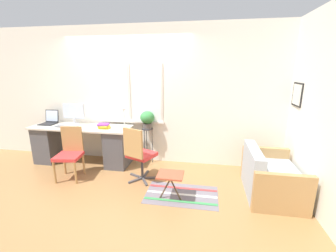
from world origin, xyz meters
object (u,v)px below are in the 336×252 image
(keyboard, at_px, (65,127))
(desk_lamp, at_px, (124,114))
(office_chair_swivel, at_px, (139,153))
(folding_stool, at_px, (170,177))
(potted_plant, at_px, (147,119))
(mouse, at_px, (77,126))
(couch_loveseat, at_px, (270,178))
(laptop, at_px, (49,121))
(monitor, at_px, (74,113))
(book_stack, at_px, (104,126))
(desk_chair_wooden, at_px, (70,152))
(plant_stand, at_px, (148,134))

(keyboard, bearing_deg, desk_lamp, 8.09)
(office_chair_swivel, relative_size, folding_stool, 2.33)
(keyboard, distance_m, potted_plant, 1.63)
(mouse, distance_m, couch_loveseat, 3.55)
(couch_loveseat, height_order, folding_stool, couch_loveseat)
(laptop, relative_size, monitor, 0.64)
(potted_plant, relative_size, folding_stool, 0.84)
(mouse, xyz_separation_m, office_chair_swivel, (1.39, -0.47, -0.28))
(desk_lamp, relative_size, folding_stool, 0.98)
(book_stack, relative_size, folding_stool, 0.58)
(book_stack, distance_m, folding_stool, 1.79)
(desk_lamp, height_order, book_stack, desk_lamp)
(desk_lamp, relative_size, office_chair_swivel, 0.42)
(office_chair_swivel, bearing_deg, book_stack, -6.81)
(laptop, height_order, folding_stool, laptop)
(keyboard, relative_size, desk_lamp, 0.93)
(desk_chair_wooden, xyz_separation_m, office_chair_swivel, (1.23, 0.07, 0.03))
(office_chair_swivel, bearing_deg, plant_stand, -62.67)
(plant_stand, bearing_deg, book_stack, -158.35)
(book_stack, xyz_separation_m, plant_stand, (0.78, 0.31, -0.21))
(plant_stand, bearing_deg, desk_lamp, -156.75)
(mouse, height_order, potted_plant, potted_plant)
(keyboard, distance_m, couch_loveseat, 3.79)
(laptop, distance_m, couch_loveseat, 4.31)
(plant_stand, relative_size, potted_plant, 2.10)
(monitor, bearing_deg, laptop, -170.73)
(book_stack, bearing_deg, desk_lamp, 19.81)
(office_chair_swivel, xyz_separation_m, plant_stand, (-0.06, 0.79, 0.10))
(desk_lamp, xyz_separation_m, potted_plant, (0.41, 0.18, -0.12))
(monitor, xyz_separation_m, folding_stool, (2.22, -1.21, -0.63))
(plant_stand, xyz_separation_m, folding_stool, (0.67, -1.26, -0.24))
(potted_plant, distance_m, folding_stool, 1.53)
(potted_plant, bearing_deg, folding_stool, -61.87)
(folding_stool, bearing_deg, potted_plant, 118.13)
(keyboard, bearing_deg, mouse, 5.65)
(mouse, distance_m, desk_lamp, 0.96)
(keyboard, height_order, mouse, mouse)
(desk_lamp, height_order, desk_chair_wooden, desk_lamp)
(book_stack, bearing_deg, monitor, 161.65)
(mouse, bearing_deg, desk_lamp, 8.76)
(desk_lamp, xyz_separation_m, book_stack, (-0.37, -0.13, -0.23))
(monitor, distance_m, desk_chair_wooden, 1.03)
(laptop, xyz_separation_m, monitor, (0.52, 0.08, 0.17))
(monitor, xyz_separation_m, desk_lamp, (1.14, -0.12, 0.05))
(desk_chair_wooden, xyz_separation_m, folding_stool, (1.85, -0.40, -0.11))
(laptop, height_order, mouse, laptop)
(laptop, distance_m, potted_plant, 2.07)
(plant_stand, bearing_deg, monitor, -177.99)
(couch_loveseat, xyz_separation_m, potted_plant, (-2.14, 0.84, 0.66))
(potted_plant, bearing_deg, desk_lamp, -156.75)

